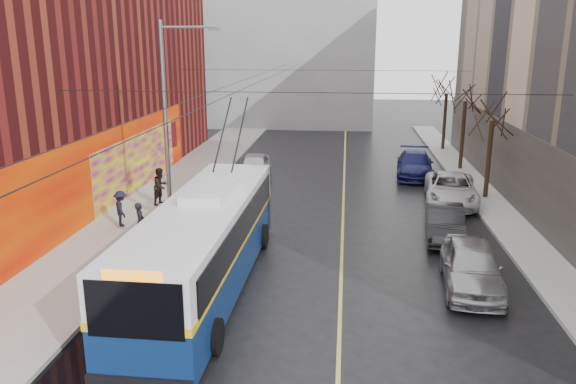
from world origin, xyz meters
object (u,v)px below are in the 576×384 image
parked_car_a (472,266)px  following_car (254,167)px  tree_mid (466,89)px  parked_car_b (445,223)px  parked_car_d (415,164)px  tree_near (494,105)px  pedestrian_b (161,186)px  trolleybus (205,243)px  pedestrian_a (140,222)px  tree_far (447,83)px  pedestrian_c (121,208)px  parked_car_c (451,189)px  streetlight_pole (169,119)px

parked_car_a → following_car: (-9.82, 14.73, -0.02)m
tree_mid → following_car: (-12.96, -3.81, -4.48)m
parked_car_b → parked_car_d: size_ratio=0.81×
tree_near → pedestrian_b: bearing=-169.3°
tree_near → trolleybus: (-12.05, -12.47, -3.34)m
pedestrian_a → pedestrian_b: (-0.92, 5.40, 0.12)m
tree_far → pedestrian_b: bearing=-134.2°
parked_car_b → parked_car_d: (0.03, 11.47, 0.07)m
tree_mid → pedestrian_c: bearing=-141.6°
parked_car_c → following_car: size_ratio=1.21×
tree_far → parked_car_b: bearing=-98.9°
streetlight_pole → parked_car_d: bearing=42.4°
pedestrian_c → tree_mid: bearing=-84.1°
tree_mid → parked_car_b: tree_mid is taller
tree_mid → pedestrian_c: tree_mid is taller
streetlight_pole → pedestrian_c: bearing=-161.4°
trolleybus → streetlight_pole: bearing=116.3°
parked_car_b → pedestrian_a: size_ratio=2.61×
parked_car_d → following_car: bearing=-165.1°
tree_far → pedestrian_c: bearing=-129.9°
following_car → pedestrian_b: 7.36m
parked_car_c → pedestrian_b: 14.84m
tree_near → trolleybus: size_ratio=0.51×
streetlight_pole → parked_car_c: (13.14, 5.01, -4.08)m
parked_car_c → parked_car_d: (-1.17, 5.91, 0.01)m
tree_far → parked_car_c: tree_far is taller
following_car → pedestrian_a: pedestrian_a is taller
tree_near → pedestrian_c: tree_near is taller
parked_car_a → pedestrian_b: pedestrian_b is taller
tree_far → pedestrian_a: (-15.75, -22.56, -4.17)m
streetlight_pole → tree_near: 16.28m
parked_car_b → tree_mid: bearing=82.8°
tree_far → trolleybus: (-12.05, -26.47, -3.51)m
tree_near → parked_car_c: (-2.00, -0.99, -4.21)m
parked_car_a → pedestrian_b: 15.93m
trolleybus → pedestrian_c: bearing=133.3°
pedestrian_a → streetlight_pole: bearing=-35.7°
tree_near → tree_far: 14.00m
tree_mid → parked_car_a: (-3.13, -18.54, -4.45)m
parked_car_d → pedestrian_a: bearing=-128.1°
parked_car_d → trolleybus: bearing=-112.2°
parked_car_a → parked_car_b: bearing=95.7°
tree_mid → parked_car_c: 9.38m
parked_car_b → pedestrian_c: size_ratio=2.65×
tree_far → parked_car_a: size_ratio=1.40×
parked_car_d → pedestrian_b: bearing=-144.2°
streetlight_pole → parked_car_a: bearing=-24.8°
following_car → parked_car_d: bearing=7.5°
parked_car_d → tree_mid: bearing=38.2°
tree_mid → pedestrian_a: tree_mid is taller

